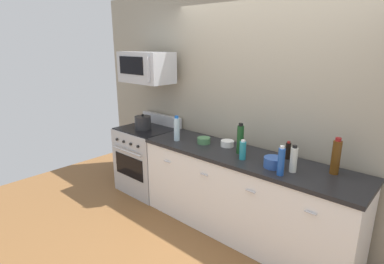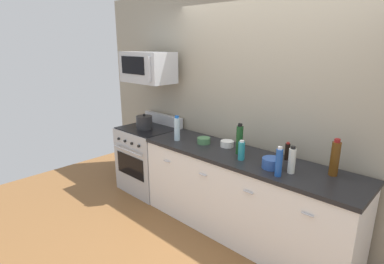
{
  "view_description": "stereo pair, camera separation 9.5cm",
  "coord_description": "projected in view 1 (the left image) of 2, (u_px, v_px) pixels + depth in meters",
  "views": [
    {
      "loc": [
        1.6,
        -2.6,
        2.04
      ],
      "look_at": [
        -0.7,
        -0.05,
        1.05
      ],
      "focal_mm": 28.47,
      "sensor_mm": 36.0,
      "label": 1
    },
    {
      "loc": [
        1.67,
        -2.54,
        2.04
      ],
      "look_at": [
        -0.7,
        -0.05,
        1.05
      ],
      "focal_mm": 28.47,
      "sensor_mm": 36.0,
      "label": 2
    }
  ],
  "objects": [
    {
      "name": "ground_plane",
      "position": [
        240.0,
        231.0,
        3.45
      ],
      "size": [
        6.65,
        6.65,
        0.0
      ],
      "primitive_type": "plane",
      "color": "brown"
    },
    {
      "name": "bottle_dish_soap",
      "position": [
        243.0,
        150.0,
        3.06
      ],
      "size": [
        0.07,
        0.07,
        0.2
      ],
      "color": "teal",
      "rests_on": "countertop_slab"
    },
    {
      "name": "bowl_white_ceramic",
      "position": [
        227.0,
        143.0,
        3.47
      ],
      "size": [
        0.15,
        0.15,
        0.07
      ],
      "color": "white",
      "rests_on": "countertop_slab"
    },
    {
      "name": "bowl_green_glaze",
      "position": [
        204.0,
        140.0,
        3.58
      ],
      "size": [
        0.15,
        0.15,
        0.07
      ],
      "color": "#477A4C",
      "rests_on": "countertop_slab"
    },
    {
      "name": "bottle_vinegar_white",
      "position": [
        294.0,
        159.0,
        2.75
      ],
      "size": [
        0.07,
        0.07,
        0.25
      ],
      "color": "silver",
      "rests_on": "countertop_slab"
    },
    {
      "name": "bottle_wine_amber",
      "position": [
        336.0,
        157.0,
        2.7
      ],
      "size": [
        0.08,
        0.08,
        0.34
      ],
      "color": "#59330F",
      "rests_on": "countertop_slab"
    },
    {
      "name": "microwave",
      "position": [
        146.0,
        67.0,
        4.03
      ],
      "size": [
        0.74,
        0.44,
        0.4
      ],
      "color": "#B7BABF"
    },
    {
      "name": "bowl_blue_mixing",
      "position": [
        273.0,
        162.0,
        2.88
      ],
      "size": [
        0.18,
        0.18,
        0.1
      ],
      "color": "#2D519E",
      "rests_on": "countertop_slab"
    },
    {
      "name": "back_wall",
      "position": [
        266.0,
        109.0,
        3.37
      ],
      "size": [
        5.54,
        0.1,
        2.7
      ],
      "primitive_type": "cube",
      "color": "#9E937F",
      "rests_on": "ground_plane"
    },
    {
      "name": "counter_unit",
      "position": [
        242.0,
        195.0,
        3.32
      ],
      "size": [
        2.45,
        0.66,
        0.92
      ],
      "color": "white",
      "rests_on": "ground_plane"
    },
    {
      "name": "bottle_water_clear",
      "position": [
        177.0,
        129.0,
        3.66
      ],
      "size": [
        0.07,
        0.07,
        0.31
      ],
      "color": "silver",
      "rests_on": "countertop_slab"
    },
    {
      "name": "stockpot",
      "position": [
        143.0,
        123.0,
        4.16
      ],
      "size": [
        0.22,
        0.22,
        0.21
      ],
      "color": "#262628",
      "rests_on": "range_oven"
    },
    {
      "name": "range_oven",
      "position": [
        148.0,
        159.0,
        4.35
      ],
      "size": [
        0.76,
        0.69,
        1.07
      ],
      "color": "#B7BABF",
      "rests_on": "ground_plane"
    },
    {
      "name": "bottle_wine_green",
      "position": [
        240.0,
        139.0,
        3.22
      ],
      "size": [
        0.07,
        0.07,
        0.33
      ],
      "color": "#19471E",
      "rests_on": "countertop_slab"
    },
    {
      "name": "bottle_soy_sauce_dark",
      "position": [
        288.0,
        151.0,
        3.08
      ],
      "size": [
        0.05,
        0.05,
        0.19
      ],
      "color": "black",
      "rests_on": "countertop_slab"
    },
    {
      "name": "bottle_soda_blue",
      "position": [
        281.0,
        161.0,
        2.68
      ],
      "size": [
        0.06,
        0.06,
        0.27
      ],
      "color": "#1E4CA5",
      "rests_on": "countertop_slab"
    }
  ]
}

